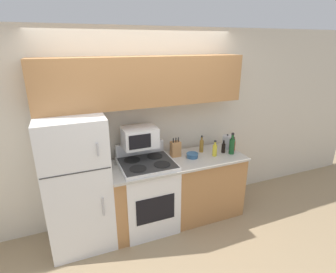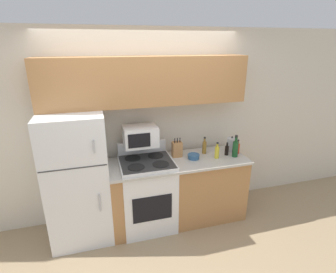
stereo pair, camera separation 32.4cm
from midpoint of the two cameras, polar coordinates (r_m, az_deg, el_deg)
The scene contains 15 objects.
ground_plane at distance 3.60m, azimuth -4.28°, elevation -21.18°, with size 12.00×12.00×0.00m, color tan.
wall_back at distance 3.57m, azimuth -8.28°, elevation 1.91°, with size 8.00×0.05×2.55m.
lower_cabinets at distance 3.66m, azimuth -0.54°, elevation -11.52°, with size 1.82×0.65×0.91m.
refrigerator at distance 3.32m, azimuth -21.81°, elevation -9.47°, with size 0.71×0.69×1.62m.
upper_cabinets at distance 3.24m, azimuth -7.98°, elevation 11.79°, with size 2.53×0.34×0.58m.
stove at distance 3.52m, azimuth -7.14°, elevation -12.39°, with size 0.68×0.64×1.11m.
microwave at distance 3.31m, azimuth -8.97°, elevation -0.19°, with size 0.42×0.32×0.25m.
knife_block at distance 3.51m, azimuth -1.00°, elevation -2.75°, with size 0.13×0.10×0.26m.
bowl at distance 3.49m, azimuth 2.67°, elevation -4.15°, with size 0.16×0.16×0.06m.
bottle_hot_sauce at distance 3.77m, azimuth 11.69°, elevation -1.95°, with size 0.05×0.05×0.20m.
bottle_cooking_spray at distance 3.55m, azimuth 7.58°, elevation -2.96°, with size 0.06×0.06×0.22m.
bottle_wine_green at distance 3.65m, azimuth 11.30°, elevation -2.02°, with size 0.08×0.08×0.30m.
bottle_vinegar at distance 3.66m, azimuth 4.80°, elevation -2.03°, with size 0.06×0.06×0.24m.
bottle_soy_sauce at distance 3.68m, azimuth 9.52°, elevation -2.48°, with size 0.05×0.05×0.18m.
kettle at distance 3.83m, azimuth 10.38°, elevation -1.23°, with size 0.14×0.14×0.22m.
Camera 1 is at (-0.94, -2.55, 2.35)m, focal length 28.00 mm.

